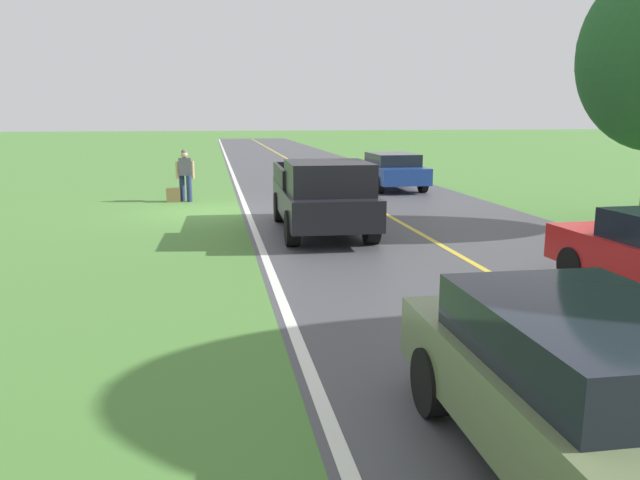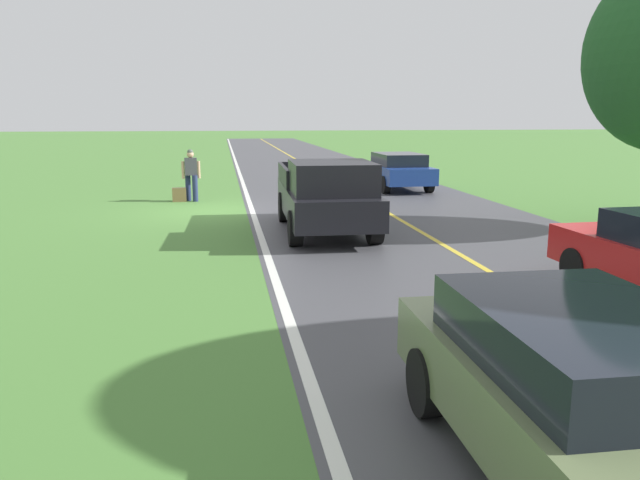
# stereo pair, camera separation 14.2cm
# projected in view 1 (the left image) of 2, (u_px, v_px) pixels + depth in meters

# --- Properties ---
(ground_plane) EXTENTS (200.00, 200.00, 0.00)m
(ground_plane) POSITION_uv_depth(u_px,v_px,m) (213.00, 211.00, 18.78)
(ground_plane) COLOR #4C7F38
(road_surface) EXTENTS (8.35, 120.00, 0.00)m
(road_surface) POSITION_uv_depth(u_px,v_px,m) (373.00, 207.00, 19.62)
(road_surface) COLOR #47474C
(road_surface) RESTS_ON ground
(lane_edge_line) EXTENTS (0.16, 117.60, 0.00)m
(lane_edge_line) POSITION_uv_depth(u_px,v_px,m) (247.00, 210.00, 18.95)
(lane_edge_line) COLOR silver
(lane_edge_line) RESTS_ON ground
(lane_centre_line) EXTENTS (0.14, 117.60, 0.00)m
(lane_centre_line) POSITION_uv_depth(u_px,v_px,m) (373.00, 207.00, 19.62)
(lane_centre_line) COLOR gold
(lane_centre_line) RESTS_ON ground
(hitchhiker_walking) EXTENTS (0.62, 0.51, 1.75)m
(hitchhiker_walking) POSITION_uv_depth(u_px,v_px,m) (185.00, 172.00, 20.82)
(hitchhiker_walking) COLOR navy
(hitchhiker_walking) RESTS_ON ground
(suitcase_carried) EXTENTS (0.47, 0.24, 0.47)m
(suitcase_carried) POSITION_uv_depth(u_px,v_px,m) (173.00, 195.00, 20.79)
(suitcase_carried) COLOR brown
(suitcase_carried) RESTS_ON ground
(pickup_truck_passing) EXTENTS (2.21, 5.45, 1.82)m
(pickup_truck_passing) POSITION_uv_depth(u_px,v_px,m) (323.00, 194.00, 15.14)
(pickup_truck_passing) COLOR black
(pickup_truck_passing) RESTS_ON ground
(sedan_ahead_same_lane) EXTENTS (1.97, 4.42, 1.41)m
(sedan_ahead_same_lane) POSITION_uv_depth(u_px,v_px,m) (599.00, 396.00, 4.74)
(sedan_ahead_same_lane) COLOR #66754C
(sedan_ahead_same_lane) RESTS_ON ground
(sedan_near_oncoming) EXTENTS (1.98, 4.42, 1.41)m
(sedan_near_oncoming) POSITION_uv_depth(u_px,v_px,m) (391.00, 170.00, 24.39)
(sedan_near_oncoming) COLOR navy
(sedan_near_oncoming) RESTS_ON ground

